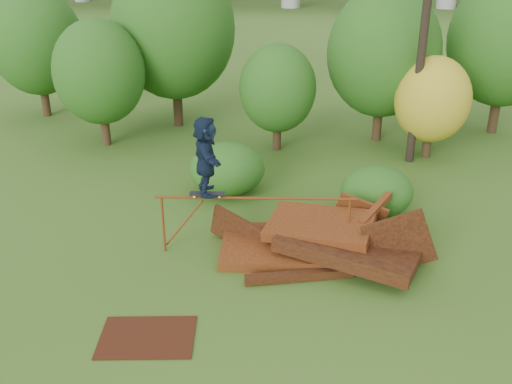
# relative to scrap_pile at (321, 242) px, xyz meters

# --- Properties ---
(ground) EXTENTS (240.00, 240.00, 0.00)m
(ground) POSITION_rel_scrap_pile_xyz_m (-0.79, -1.82, -0.40)
(ground) COLOR #2D5116
(ground) RESTS_ON ground
(scrap_pile) EXTENTS (5.53, 3.28, 1.80)m
(scrap_pile) POSITION_rel_scrap_pile_xyz_m (0.00, 0.00, 0.00)
(scrap_pile) COLOR #3E190B
(scrap_pile) RESTS_ON ground
(grind_rail) EXTENTS (4.80, 0.20, 1.50)m
(grind_rail) POSITION_rel_scrap_pile_xyz_m (-1.60, 0.11, 0.82)
(grind_rail) COLOR brown
(grind_rail) RESTS_ON ground
(skateboard) EXTENTS (0.84, 0.25, 0.09)m
(skateboard) POSITION_rel_scrap_pile_xyz_m (-2.74, 0.08, 1.17)
(skateboard) COLOR black
(skateboard) RESTS_ON grind_rail
(skater) EXTENTS (0.92, 1.82, 1.88)m
(skater) POSITION_rel_scrap_pile_xyz_m (-2.74, 0.08, 2.13)
(skater) COLOR #131F36
(skater) RESTS_ON skateboard
(flat_plate) EXTENTS (1.92, 1.43, 0.03)m
(flat_plate) POSITION_rel_scrap_pile_xyz_m (-3.51, -3.34, -0.38)
(flat_plate) COLOR #39180C
(flat_plate) RESTS_ON ground
(tree_0) EXTENTS (3.30, 3.30, 4.65)m
(tree_0) POSITION_rel_scrap_pile_xyz_m (-7.70, 8.00, 2.35)
(tree_0) COLOR black
(tree_0) RESTS_ON ground
(tree_1) EXTENTS (4.86, 4.86, 6.77)m
(tree_1) POSITION_rel_scrap_pile_xyz_m (-5.42, 10.64, 3.57)
(tree_1) COLOR black
(tree_1) RESTS_ON ground
(tree_2) EXTENTS (2.74, 2.74, 3.87)m
(tree_2) POSITION_rel_scrap_pile_xyz_m (-1.25, 7.82, 1.88)
(tree_2) COLOR black
(tree_2) RESTS_ON ground
(tree_3) EXTENTS (4.13, 4.13, 5.74)m
(tree_3) POSITION_rel_scrap_pile_xyz_m (2.58, 9.14, 2.95)
(tree_3) COLOR black
(tree_3) RESTS_ON ground
(tree_4) EXTENTS (2.60, 2.60, 3.59)m
(tree_4) POSITION_rel_scrap_pile_xyz_m (4.09, 7.31, 1.69)
(tree_4) COLOR black
(tree_4) RESTS_ON ground
(tree_5) EXTENTS (4.40, 4.40, 6.18)m
(tree_5) POSITION_rel_scrap_pile_xyz_m (7.38, 10.39, 3.24)
(tree_5) COLOR black
(tree_5) RESTS_ON ground
(tree_6) EXTENTS (3.91, 3.91, 5.47)m
(tree_6) POSITION_rel_scrap_pile_xyz_m (-11.51, 11.76, 2.81)
(tree_6) COLOR black
(tree_6) RESTS_ON ground
(shrub_left) EXTENTS (2.28, 2.10, 1.58)m
(shrub_left) POSITION_rel_scrap_pile_xyz_m (-2.66, 3.72, 0.39)
(shrub_left) COLOR #235516
(shrub_left) RESTS_ON ground
(shrub_right) EXTENTS (2.00, 1.83, 1.42)m
(shrub_right) POSITION_rel_scrap_pile_xyz_m (1.64, 2.42, 0.31)
(shrub_right) COLOR #235516
(shrub_right) RESTS_ON ground
(utility_pole) EXTENTS (1.40, 0.28, 10.65)m
(utility_pole) POSITION_rel_scrap_pile_xyz_m (3.43, 6.84, 5.00)
(utility_pole) COLOR black
(utility_pole) RESTS_ON ground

